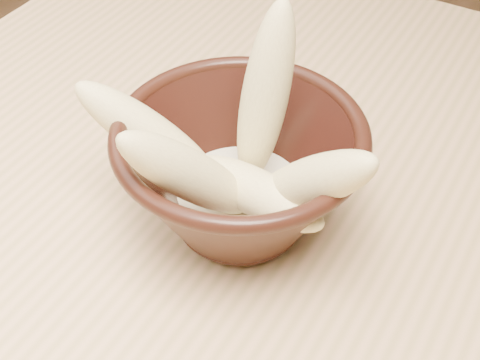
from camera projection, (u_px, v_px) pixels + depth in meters
bowl at (240, 172)px, 0.47m from camera, size 0.18×0.18×0.10m
milk_puddle at (240, 195)px, 0.49m from camera, size 0.10×0.10×0.01m
banana_upright at (265, 96)px, 0.45m from camera, size 0.05×0.07×0.14m
banana_left at (150, 135)px, 0.47m from camera, size 0.12×0.07×0.10m
banana_right at (309, 183)px, 0.42m from camera, size 0.11×0.06×0.11m
banana_across at (255, 192)px, 0.45m from camera, size 0.12×0.05×0.04m
banana_front at (191, 176)px, 0.42m from camera, size 0.09×0.11×0.12m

